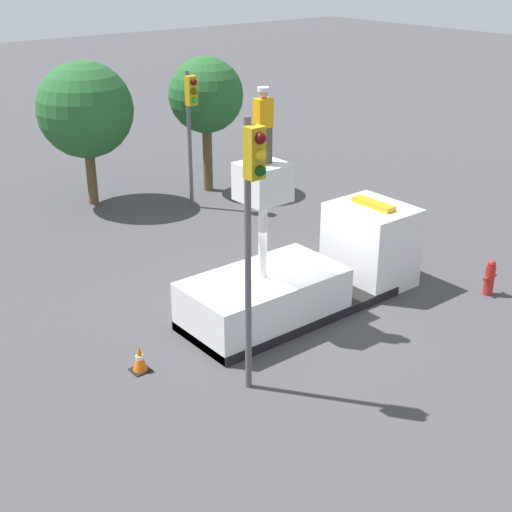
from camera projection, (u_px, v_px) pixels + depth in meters
ground_plane at (290, 311)px, 18.70m from camera, size 120.00×120.00×0.00m
bucket_truck at (309, 274)px, 18.70m from camera, size 6.83×2.27×4.19m
worker at (263, 126)px, 16.12m from camera, size 0.40×0.26×1.75m
traffic_light_pole at (252, 208)px, 13.77m from camera, size 0.34×0.57×5.93m
traffic_light_across at (191, 113)px, 24.68m from camera, size 0.34×0.57×4.92m
fire_hydrant at (490, 277)px, 19.43m from camera, size 0.50×0.26×1.03m
traffic_cone_rear at (140, 359)px, 15.99m from camera, size 0.41×0.41×0.64m
tree_left_bg at (206, 96)px, 26.51m from camera, size 2.80×2.80×5.11m
tree_right_bg at (85, 110)px, 25.12m from camera, size 3.41×3.41×5.20m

